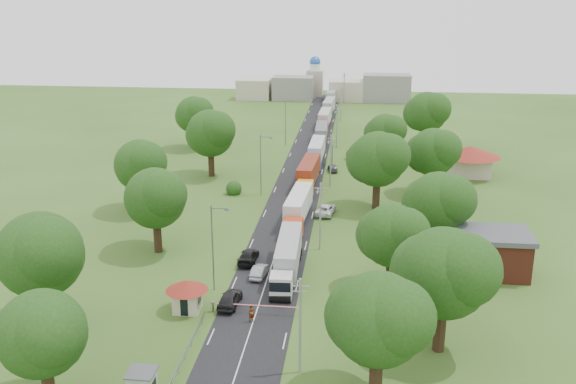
# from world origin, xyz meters

# --- Properties ---
(ground) EXTENTS (260.00, 260.00, 0.00)m
(ground) POSITION_xyz_m (0.00, 0.00, 0.00)
(ground) COLOR #34511B
(ground) RESTS_ON ground
(road) EXTENTS (8.00, 200.00, 0.04)m
(road) POSITION_xyz_m (0.00, 20.00, 0.00)
(road) COLOR black
(road) RESTS_ON ground
(boom_barrier) EXTENTS (9.22, 0.35, 1.18)m
(boom_barrier) POSITION_xyz_m (-1.36, -25.00, 0.89)
(boom_barrier) COLOR slate
(boom_barrier) RESTS_ON ground
(guard_booth) EXTENTS (4.40, 4.40, 3.45)m
(guard_booth) POSITION_xyz_m (-7.20, -25.00, 2.16)
(guard_booth) COLOR #BFB39E
(guard_booth) RESTS_ON ground
(kiosk) EXTENTS (2.30, 2.30, 2.41)m
(kiosk) POSITION_xyz_m (-7.00, -40.00, 1.23)
(kiosk) COLOR #99A593
(kiosk) RESTS_ON ground
(guard_rail) EXTENTS (0.10, 17.00, 1.70)m
(guard_rail) POSITION_xyz_m (-5.00, -35.00, 0.00)
(guard_rail) COLOR slate
(guard_rail) RESTS_ON ground
(info_sign) EXTENTS (0.12, 3.10, 4.10)m
(info_sign) POSITION_xyz_m (5.20, 35.00, 3.00)
(info_sign) COLOR slate
(info_sign) RESTS_ON ground
(pole_0) EXTENTS (1.60, 0.24, 9.00)m
(pole_0) POSITION_xyz_m (5.50, -35.00, 4.68)
(pole_0) COLOR gray
(pole_0) RESTS_ON ground
(pole_1) EXTENTS (1.60, 0.24, 9.00)m
(pole_1) POSITION_xyz_m (5.50, -7.00, 4.68)
(pole_1) COLOR gray
(pole_1) RESTS_ON ground
(pole_2) EXTENTS (1.60, 0.24, 9.00)m
(pole_2) POSITION_xyz_m (5.50, 21.00, 4.68)
(pole_2) COLOR gray
(pole_2) RESTS_ON ground
(pole_3) EXTENTS (1.60, 0.24, 9.00)m
(pole_3) POSITION_xyz_m (5.50, 49.00, 4.68)
(pole_3) COLOR gray
(pole_3) RESTS_ON ground
(pole_4) EXTENTS (1.60, 0.24, 9.00)m
(pole_4) POSITION_xyz_m (5.50, 77.00, 4.68)
(pole_4) COLOR gray
(pole_4) RESTS_ON ground
(pole_5) EXTENTS (1.60, 0.24, 9.00)m
(pole_5) POSITION_xyz_m (5.50, 105.00, 4.68)
(pole_5) COLOR gray
(pole_5) RESTS_ON ground
(lamp_0) EXTENTS (2.03, 0.22, 10.00)m
(lamp_0) POSITION_xyz_m (-5.35, -20.00, 5.55)
(lamp_0) COLOR slate
(lamp_0) RESTS_ON ground
(lamp_1) EXTENTS (2.03, 0.22, 10.00)m
(lamp_1) POSITION_xyz_m (-5.35, 15.00, 5.55)
(lamp_1) COLOR slate
(lamp_1) RESTS_ON ground
(lamp_2) EXTENTS (2.03, 0.22, 10.00)m
(lamp_2) POSITION_xyz_m (-5.35, 50.00, 5.55)
(lamp_2) COLOR slate
(lamp_2) RESTS_ON ground
(tree_0) EXTENTS (8.80, 8.80, 11.07)m
(tree_0) POSITION_xyz_m (11.99, -37.84, 7.22)
(tree_0) COLOR #382616
(tree_0) RESTS_ON ground
(tree_1) EXTENTS (9.60, 9.60, 12.05)m
(tree_1) POSITION_xyz_m (17.99, -29.83, 7.85)
(tree_1) COLOR #382616
(tree_1) RESTS_ON ground
(tree_2) EXTENTS (8.00, 8.00, 10.10)m
(tree_2) POSITION_xyz_m (13.99, -17.86, 6.60)
(tree_2) COLOR #382616
(tree_2) RESTS_ON ground
(tree_3) EXTENTS (8.80, 8.80, 11.07)m
(tree_3) POSITION_xyz_m (19.99, -7.84, 7.22)
(tree_3) COLOR #382616
(tree_3) RESTS_ON ground
(tree_4) EXTENTS (9.60, 9.60, 12.05)m
(tree_4) POSITION_xyz_m (12.99, 10.17, 7.85)
(tree_4) COLOR #382616
(tree_4) RESTS_ON ground
(tree_5) EXTENTS (8.80, 8.80, 11.07)m
(tree_5) POSITION_xyz_m (21.99, 18.16, 7.22)
(tree_5) COLOR #382616
(tree_5) RESTS_ON ground
(tree_6) EXTENTS (8.00, 8.00, 10.10)m
(tree_6) POSITION_xyz_m (14.99, 35.14, 6.60)
(tree_6) COLOR #382616
(tree_6) RESTS_ON ground
(tree_7) EXTENTS (9.60, 9.60, 12.05)m
(tree_7) POSITION_xyz_m (23.99, 50.17, 7.85)
(tree_7) COLOR #382616
(tree_7) RESTS_ON ground
(tree_8) EXTENTS (8.00, 8.00, 10.10)m
(tree_8) POSITION_xyz_m (-14.01, -41.86, 6.60)
(tree_8) COLOR #382616
(tree_8) RESTS_ON ground
(tree_9) EXTENTS (9.60, 9.60, 12.05)m
(tree_9) POSITION_xyz_m (-20.01, -29.83, 7.85)
(tree_9) COLOR #382616
(tree_9) RESTS_ON ground
(tree_10) EXTENTS (8.80, 8.80, 11.07)m
(tree_10) POSITION_xyz_m (-15.01, -9.84, 7.22)
(tree_10) COLOR #382616
(tree_10) RESTS_ON ground
(tree_11) EXTENTS (8.80, 8.80, 11.07)m
(tree_11) POSITION_xyz_m (-22.01, 5.16, 7.22)
(tree_11) COLOR #382616
(tree_11) RESTS_ON ground
(tree_12) EXTENTS (9.60, 9.60, 12.05)m
(tree_12) POSITION_xyz_m (-16.01, 25.17, 7.85)
(tree_12) COLOR #382616
(tree_12) RESTS_ON ground
(tree_13) EXTENTS (8.80, 8.80, 11.07)m
(tree_13) POSITION_xyz_m (-24.01, 45.16, 7.22)
(tree_13) COLOR #382616
(tree_13) RESTS_ON ground
(house_brick) EXTENTS (8.60, 6.60, 5.20)m
(house_brick) POSITION_xyz_m (26.00, -12.00, 2.65)
(house_brick) COLOR maroon
(house_brick) RESTS_ON ground
(house_cream) EXTENTS (10.08, 10.08, 5.80)m
(house_cream) POSITION_xyz_m (30.00, 30.00, 3.64)
(house_cream) COLOR #BFB39E
(house_cream) RESTS_ON ground
(distant_town) EXTENTS (52.00, 8.00, 8.00)m
(distant_town) POSITION_xyz_m (0.68, 110.00, 3.49)
(distant_town) COLOR gray
(distant_town) RESTS_ON ground
(church) EXTENTS (5.00, 5.00, 12.30)m
(church) POSITION_xyz_m (-4.00, 118.00, 5.39)
(church) COLOR #BFB39E
(church) RESTS_ON ground
(truck_0) EXTENTS (2.89, 14.67, 4.06)m
(truck_0) POSITION_xyz_m (2.21, -14.95, 2.15)
(truck_0) COLOR silver
(truck_0) RESTS_ON ground
(truck_1) EXTENTS (3.25, 14.83, 4.10)m
(truck_1) POSITION_xyz_m (1.72, 2.57, 2.17)
(truck_1) COLOR red
(truck_1) RESTS_ON ground
(truck_2) EXTENTS (3.26, 15.18, 4.19)m
(truck_2) POSITION_xyz_m (1.78, 20.39, 2.22)
(truck_2) COLOR yellow
(truck_2) RESTS_ON ground
(truck_3) EXTENTS (2.68, 14.53, 4.02)m
(truck_3) POSITION_xyz_m (2.11, 36.25, 2.13)
(truck_3) COLOR #1B4BA3
(truck_3) RESTS_ON ground
(truck_4) EXTENTS (2.73, 14.19, 3.93)m
(truck_4) POSITION_xyz_m (2.04, 52.07, 2.08)
(truck_4) COLOR #BABABA
(truck_4) RESTS_ON ground
(truck_5) EXTENTS (2.80, 14.16, 3.92)m
(truck_5) POSITION_xyz_m (1.80, 69.69, 2.08)
(truck_5) COLOR #AF1B31
(truck_5) RESTS_ON ground
(truck_6) EXTENTS (2.99, 14.07, 3.89)m
(truck_6) POSITION_xyz_m (2.00, 86.52, 2.06)
(truck_6) COLOR #276A2B
(truck_6) RESTS_ON ground
(truck_7) EXTENTS (2.91, 13.76, 3.80)m
(truck_7) POSITION_xyz_m (1.96, 103.80, 2.02)
(truck_7) COLOR silver
(truck_7) RESTS_ON ground
(car_lane_front) EXTENTS (2.21, 4.89, 1.63)m
(car_lane_front) POSITION_xyz_m (-3.00, -23.50, 0.81)
(car_lane_front) COLOR black
(car_lane_front) RESTS_ON ground
(car_lane_mid) EXTENTS (1.80, 4.20, 1.35)m
(car_lane_mid) POSITION_xyz_m (-1.00, -15.98, 0.67)
(car_lane_mid) COLOR gray
(car_lane_mid) RESTS_ON ground
(car_lane_rear) EXTENTS (2.20, 5.13, 1.47)m
(car_lane_rear) POSITION_xyz_m (-3.00, -12.00, 0.74)
(car_lane_rear) COLOR black
(car_lane_rear) RESTS_ON ground
(car_verge_near) EXTENTS (3.17, 5.72, 1.51)m
(car_verge_near) POSITION_xyz_m (5.50, 6.70, 0.76)
(car_verge_near) COLOR white
(car_verge_near) RESTS_ON ground
(car_verge_far) EXTENTS (2.14, 4.15, 1.35)m
(car_verge_far) POSITION_xyz_m (5.50, 30.53, 0.67)
(car_verge_far) COLOR #4C4E52
(car_verge_far) RESTS_ON ground
(pedestrian_near) EXTENTS (0.77, 0.69, 1.77)m
(pedestrian_near) POSITION_xyz_m (-0.13, -26.71, 0.89)
(pedestrian_near) COLOR gray
(pedestrian_near) RESTS_ON ground
(pedestrian_booth) EXTENTS (0.72, 0.87, 1.64)m
(pedestrian_booth) POSITION_xyz_m (-6.50, -25.09, 0.82)
(pedestrian_booth) COLOR gray
(pedestrian_booth) RESTS_ON ground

